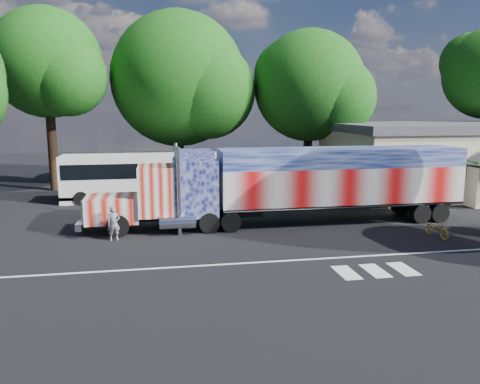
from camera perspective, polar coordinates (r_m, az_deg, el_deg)
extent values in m
plane|color=black|center=(22.44, 1.36, -6.12)|extent=(100.00, 100.00, 0.00)
cube|color=silver|center=(19.64, 3.13, -8.51)|extent=(30.00, 0.15, 0.01)
cube|color=silver|center=(18.87, 12.84, -9.55)|extent=(0.70, 1.60, 0.01)
cube|color=silver|center=(19.35, 16.16, -9.20)|extent=(0.70, 1.60, 0.01)
cube|color=silver|center=(19.90, 19.30, -8.83)|extent=(0.70, 1.60, 0.01)
cube|color=black|center=(24.94, -7.76, -2.87)|extent=(9.09, 1.01, 0.30)
cube|color=#DC877E|center=(24.92, -15.23, -1.96)|extent=(2.62, 2.22, 1.31)
cube|color=silver|center=(25.08, -18.33, -2.04)|extent=(0.12, 1.92, 1.17)
cube|color=silver|center=(25.25, -18.70, -3.51)|extent=(0.30, 2.52, 0.36)
cube|color=#DC877E|center=(24.64, -10.18, 0.26)|extent=(1.82, 2.52, 2.52)
cube|color=black|center=(24.59, -12.21, 1.24)|extent=(0.06, 2.12, 0.91)
cube|color=#464B86|center=(24.70, -5.50, 0.64)|extent=(2.22, 2.52, 2.93)
cube|color=#464B86|center=(24.48, -5.57, 4.48)|extent=(1.82, 2.42, 0.50)
cylinder|color=silver|center=(25.96, -7.75, 1.05)|extent=(0.20, 0.20, 4.44)
cylinder|color=silver|center=(23.34, -7.45, 0.04)|extent=(0.20, 0.20, 4.44)
cylinder|color=silver|center=(26.23, -7.88, -2.34)|extent=(1.82, 0.67, 0.67)
cylinder|color=silver|center=(23.67, -7.61, -3.69)|extent=(1.82, 0.67, 0.67)
cylinder|color=black|center=(23.96, -14.66, -4.02)|extent=(1.11, 0.35, 1.11)
cylinder|color=black|center=(26.11, -14.30, -2.84)|extent=(1.11, 0.35, 1.11)
cylinder|color=black|center=(24.07, -3.78, -3.72)|extent=(1.05, 0.56, 1.05)
cylinder|color=black|center=(26.12, -4.31, -2.62)|extent=(1.05, 0.56, 1.05)
cylinder|color=black|center=(24.21, -1.17, -3.61)|extent=(1.05, 0.56, 1.05)
cylinder|color=black|center=(26.25, -1.89, -2.53)|extent=(1.05, 0.56, 1.05)
cube|color=black|center=(26.81, 12.02, -1.53)|extent=(13.12, 1.11, 0.30)
cube|color=#D07070|center=(26.61, 12.11, 0.92)|extent=(13.53, 2.62, 2.02)
cube|color=#475697|center=(26.41, 12.23, 4.16)|extent=(13.53, 2.62, 1.01)
cube|color=silver|center=(26.78, 12.03, -1.21)|extent=(13.53, 2.62, 0.12)
cube|color=silver|center=(29.77, 24.33, 2.18)|extent=(0.04, 2.52, 2.93)
cylinder|color=black|center=(27.92, 21.10, -2.45)|extent=(1.05, 0.56, 1.05)
cylinder|color=black|center=(29.70, 19.00, -1.59)|extent=(1.05, 0.56, 1.05)
cylinder|color=black|center=(28.50, 23.01, -2.33)|extent=(1.05, 0.56, 1.05)
cylinder|color=black|center=(30.26, 20.83, -1.50)|extent=(1.05, 0.56, 1.05)
cube|color=white|center=(33.07, -11.64, 1.78)|extent=(10.90, 2.36, 3.18)
cube|color=black|center=(33.00, -11.68, 2.80)|extent=(10.54, 2.42, 1.00)
cube|color=black|center=(33.26, -11.57, -0.23)|extent=(10.90, 2.36, 0.23)
cube|color=black|center=(33.65, -20.97, 1.69)|extent=(0.05, 2.09, 1.27)
cylinder|color=black|center=(32.51, -18.84, -0.73)|extent=(0.91, 0.27, 0.91)
cylinder|color=black|center=(34.72, -18.29, -0.03)|extent=(0.91, 0.27, 0.91)
cylinder|color=black|center=(32.18, -6.76, -0.36)|extent=(0.91, 0.27, 0.91)
cylinder|color=black|center=(34.41, -6.99, 0.32)|extent=(0.91, 0.27, 0.91)
cylinder|color=black|center=(32.23, -5.31, -0.31)|extent=(0.91, 0.27, 0.91)
cylinder|color=black|center=(34.46, -5.64, 0.36)|extent=(0.91, 0.27, 0.91)
cube|color=beige|center=(40.48, 26.88, 3.40)|extent=(22.00, 10.00, 4.60)
cube|color=#46464B|center=(40.30, 27.18, 7.07)|extent=(22.40, 10.40, 0.60)
cube|color=#1E5926|center=(31.84, 20.78, 2.48)|extent=(1.60, 0.08, 1.20)
cube|color=#1E5926|center=(34.07, 26.57, 2.53)|extent=(1.60, 0.08, 1.20)
imported|color=slate|center=(23.35, -15.14, -3.72)|extent=(0.67, 0.50, 1.66)
imported|color=gold|center=(25.17, 22.91, -4.12)|extent=(0.75, 1.68, 0.86)
cylinder|color=black|center=(39.54, -7.36, 5.96)|extent=(0.70, 0.70, 6.91)
sphere|color=#1B5814|center=(39.51, -7.54, 13.48)|extent=(10.90, 10.90, 10.90)
sphere|color=#1B5814|center=(38.01, -4.02, 12.18)|extent=(7.63, 7.63, 7.63)
sphere|color=#1B5814|center=(41.17, -10.03, 14.65)|extent=(7.09, 7.09, 7.09)
cylinder|color=black|center=(38.90, -21.94, 5.85)|extent=(0.70, 0.70, 7.72)
sphere|color=#1B5814|center=(38.97, -22.52, 14.35)|extent=(8.17, 8.17, 8.17)
sphere|color=#1B5814|center=(37.39, -20.29, 13.00)|extent=(5.72, 5.72, 5.72)
sphere|color=#1B5814|center=(40.53, -24.01, 15.63)|extent=(5.31, 5.31, 5.31)
sphere|color=#1B5814|center=(47.44, 26.22, 14.03)|extent=(5.09, 5.09, 5.09)
cylinder|color=black|center=(39.12, 8.26, 5.57)|extent=(0.70, 0.70, 6.47)
sphere|color=#1B5814|center=(39.04, 8.44, 12.68)|extent=(8.92, 8.92, 8.92)
sphere|color=#1B5814|center=(38.36, 11.63, 11.25)|extent=(6.24, 6.24, 6.24)
sphere|color=#1B5814|center=(39.97, 5.97, 14.00)|extent=(5.80, 5.80, 5.80)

